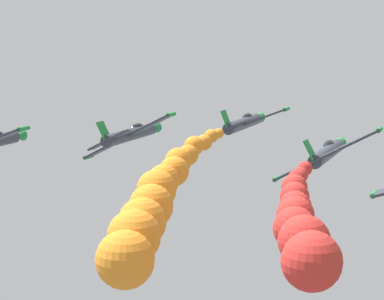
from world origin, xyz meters
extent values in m
cylinder|color=#333842|center=(-0.69, 15.04, 72.45)|extent=(1.43, 9.00, 1.43)
cone|color=#1E8438|center=(-0.69, 20.14, 72.45)|extent=(1.36, 1.20, 1.36)
cube|color=#333842|center=(-0.65, 14.64, 72.36)|extent=(8.62, 1.90, 3.54)
cylinder|color=#1E8438|center=(-4.93, 14.64, 70.67)|extent=(0.47, 1.40, 0.47)
cylinder|color=#1E8438|center=(3.63, 14.64, 74.05)|extent=(0.47, 1.40, 0.47)
cube|color=#333842|center=(-0.71, 11.04, 72.50)|extent=(3.60, 1.20, 1.56)
cube|color=#1E8438|center=(-1.04, 10.94, 73.35)|extent=(0.72, 1.10, 1.54)
ellipsoid|color=black|center=(-0.87, 16.84, 72.91)|extent=(1.00, 2.20, 0.94)
sphere|color=orange|center=(-0.62, 7.85, 72.40)|extent=(0.90, 0.90, 0.90)
sphere|color=orange|center=(-0.49, 5.66, 72.46)|extent=(1.18, 1.18, 1.18)
sphere|color=orange|center=(-0.33, 3.47, 72.22)|extent=(1.33, 1.33, 1.33)
sphere|color=orange|center=(-0.34, 1.28, 72.24)|extent=(1.57, 1.57, 1.57)
sphere|color=orange|center=(0.03, -0.91, 71.87)|extent=(1.61, 1.61, 1.61)
sphere|color=orange|center=(0.15, -3.10, 71.77)|extent=(1.97, 1.97, 1.97)
sphere|color=orange|center=(0.74, -5.29, 71.42)|extent=(2.15, 2.15, 2.15)
sphere|color=orange|center=(0.90, -7.48, 71.18)|extent=(2.20, 2.20, 2.20)
sphere|color=orange|center=(1.37, -9.67, 71.01)|extent=(2.63, 2.63, 2.63)
sphere|color=orange|center=(1.99, -11.86, 70.45)|extent=(2.80, 2.80, 2.80)
sphere|color=orange|center=(2.42, -14.05, 69.99)|extent=(2.93, 2.93, 2.93)
sphere|color=orange|center=(2.95, -16.24, 69.74)|extent=(3.10, 3.10, 3.10)
sphere|color=orange|center=(3.48, -18.43, 69.06)|extent=(3.25, 3.25, 3.25)
cylinder|color=#333842|center=(-8.31, 5.98, 72.14)|extent=(1.48, 9.00, 1.48)
cone|color=#1E8438|center=(-8.31, 11.08, 72.14)|extent=(1.41, 1.20, 1.41)
cube|color=#333842|center=(-8.26, 5.58, 72.05)|extent=(8.28, 1.90, 4.34)
cylinder|color=#1E8438|center=(-12.36, 5.58, 69.96)|extent=(0.48, 1.40, 0.48)
cylinder|color=#1E8438|center=(-4.16, 5.58, 74.14)|extent=(0.48, 1.40, 0.48)
cube|color=#333842|center=(-8.33, 1.98, 72.18)|extent=(3.47, 1.20, 1.89)
cube|color=#1E8438|center=(-8.74, 1.88, 73.00)|extent=(0.85, 1.10, 1.49)
ellipsoid|color=black|center=(-8.53, 7.78, 72.58)|extent=(1.03, 2.20, 0.99)
cylinder|color=#333842|center=(9.36, 5.63, 71.60)|extent=(1.49, 9.00, 1.49)
cone|color=#1E8438|center=(9.36, 10.73, 71.60)|extent=(1.42, 1.20, 1.42)
cube|color=#333842|center=(9.41, 5.23, 71.51)|extent=(8.16, 1.90, 4.57)
cylinder|color=#1E8438|center=(5.37, 5.23, 69.30)|extent=(0.49, 1.40, 0.49)
cylinder|color=#1E8438|center=(13.45, 5.23, 73.71)|extent=(0.49, 1.40, 0.49)
cube|color=#333842|center=(9.34, 1.63, 71.64)|extent=(3.42, 1.20, 1.98)
cube|color=#1E8438|center=(8.90, 1.53, 72.44)|extent=(0.89, 1.10, 1.47)
ellipsoid|color=black|center=(9.13, 7.43, 72.03)|extent=(1.04, 2.20, 1.00)
sphere|color=red|center=(9.28, -1.57, 71.57)|extent=(1.04, 1.04, 1.04)
sphere|color=red|center=(9.48, -3.76, 71.52)|extent=(1.08, 1.08, 1.08)
sphere|color=red|center=(9.78, -5.96, 71.70)|extent=(1.20, 1.20, 1.20)
sphere|color=red|center=(10.15, -8.15, 71.55)|extent=(1.65, 1.65, 1.65)
sphere|color=red|center=(10.72, -10.35, 71.46)|extent=(1.77, 1.77, 1.77)
sphere|color=red|center=(11.30, -12.55, 71.33)|extent=(1.89, 1.89, 1.89)
sphere|color=red|center=(11.86, -14.74, 71.44)|extent=(2.06, 2.06, 2.06)
sphere|color=red|center=(12.38, -16.94, 71.32)|extent=(2.24, 2.24, 2.24)
sphere|color=red|center=(13.38, -19.13, 71.33)|extent=(2.55, 2.55, 2.55)
sphere|color=red|center=(14.25, -21.33, 71.07)|extent=(2.78, 2.78, 2.78)
cone|color=#1E8438|center=(-18.46, 3.68, 71.81)|extent=(1.35, 1.20, 1.35)
cylinder|color=#1E8438|center=(-14.12, -1.82, 73.34)|extent=(0.46, 1.40, 0.46)
cylinder|color=#1E8438|center=(14.30, -2.61, 70.32)|extent=(0.46, 1.40, 0.46)
camera|label=1|loc=(21.19, -53.09, 81.16)|focal=70.04mm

